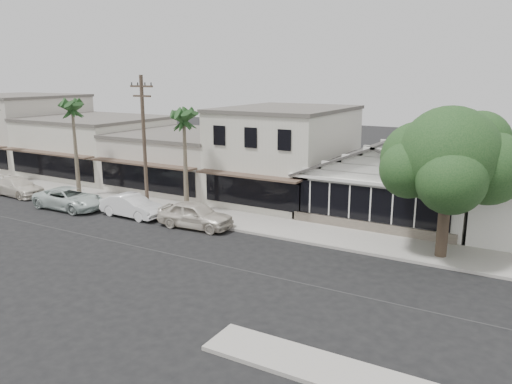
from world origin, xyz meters
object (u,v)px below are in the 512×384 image
Objects in this scene: utility_pole at (144,142)px; shade_tree at (448,159)px; car_1 at (132,206)px; car_2 at (69,199)px; car_3 at (18,187)px; car_0 at (195,215)px.

utility_pole reaches higher than shade_tree.
car_1 is 19.36m from shade_tree.
car_3 is at bearing 83.22° from car_2.
car_1 is (-5.00, -0.13, -0.07)m from car_0.
car_2 is 1.10× the size of car_3.
car_0 is (4.55, -0.85, -3.99)m from utility_pole.
utility_pole is 7.07m from car_2.
shade_tree is (30.35, 2.27, 4.32)m from car_3.
car_1 is 0.84× the size of car_2.
car_0 is 0.89× the size of car_2.
car_3 is (-6.51, 0.67, -0.04)m from car_2.
car_1 is 11.61m from car_3.
shade_tree reaches higher than car_2.
car_0 is at bearing -171.16° from shade_tree.
utility_pole is at bearing 75.39° from car_0.
car_0 is at bearing -87.14° from car_3.
car_0 reaches higher than car_1.
shade_tree reaches higher than car_3.
car_2 is at bearing 98.81° from car_1.
car_2 is at bearing -163.45° from utility_pole.
utility_pole is at bearing -74.38° from car_2.
shade_tree is at bearing 4.04° from utility_pole.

